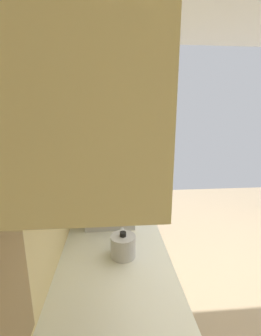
{
  "coord_description": "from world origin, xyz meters",
  "views": [
    {
      "loc": [
        -1.61,
        1.32,
        1.68
      ],
      "look_at": [
        -0.52,
        1.22,
        1.41
      ],
      "focal_mm": 23.88,
      "sensor_mm": 36.0,
      "label": 1
    }
  ],
  "objects_px": {
    "oven_range": "(113,200)",
    "kettle": "(123,246)",
    "bowl": "(117,184)",
    "microwave": "(110,199)"
  },
  "relations": [
    {
      "from": "oven_range",
      "to": "microwave",
      "type": "xyz_separation_m",
      "value": [
        -1.4,
        0.03,
        0.58
      ]
    },
    {
      "from": "bowl",
      "to": "kettle",
      "type": "height_order",
      "value": "kettle"
    },
    {
      "from": "oven_range",
      "to": "kettle",
      "type": "relative_size",
      "value": 5.62
    },
    {
      "from": "kettle",
      "to": "oven_range",
      "type": "bearing_deg",
      "value": 1.3
    },
    {
      "from": "bowl",
      "to": "microwave",
      "type": "bearing_deg",
      "value": 174.18
    },
    {
      "from": "oven_range",
      "to": "kettle",
      "type": "distance_m",
      "value": 1.95
    },
    {
      "from": "bowl",
      "to": "kettle",
      "type": "relative_size",
      "value": 0.63
    },
    {
      "from": "oven_range",
      "to": "bowl",
      "type": "xyz_separation_m",
      "value": [
        -0.7,
        -0.04,
        0.47
      ]
    },
    {
      "from": "microwave",
      "to": "kettle",
      "type": "xyz_separation_m",
      "value": [
        -0.49,
        -0.07,
        -0.08
      ]
    },
    {
      "from": "bowl",
      "to": "kettle",
      "type": "bearing_deg",
      "value": 180.0
    }
  ]
}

